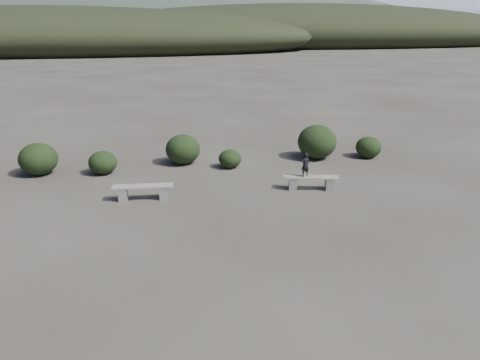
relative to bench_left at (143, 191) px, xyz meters
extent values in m
plane|color=#322D27|center=(2.89, -5.26, -0.30)|extent=(1200.00, 1200.00, 0.00)
cube|color=slate|center=(-0.65, 0.03, -0.08)|extent=(0.29, 0.39, 0.44)
cube|color=slate|center=(0.65, -0.03, -0.08)|extent=(0.29, 0.39, 0.44)
cube|color=gray|center=(0.00, 0.00, 0.17)|extent=(1.98, 0.50, 0.05)
cube|color=slate|center=(5.07, 0.17, -0.09)|extent=(0.33, 0.41, 0.42)
cube|color=slate|center=(6.31, -0.09, -0.09)|extent=(0.33, 0.41, 0.42)
cube|color=gray|center=(5.69, 0.04, 0.15)|extent=(1.94, 0.77, 0.05)
imported|color=black|center=(5.47, 0.09, 0.59)|extent=(0.34, 0.27, 0.83)
ellipsoid|color=black|center=(-1.60, 3.10, 0.14)|extent=(1.08, 1.08, 0.88)
ellipsoid|color=black|center=(1.49, 3.96, 0.31)|extent=(1.41, 1.41, 1.21)
ellipsoid|color=black|center=(3.31, 3.07, 0.07)|extent=(0.92, 0.92, 0.73)
ellipsoid|color=black|center=(7.14, 3.82, 0.42)|extent=(1.64, 1.64, 1.44)
ellipsoid|color=black|center=(9.36, 3.57, 0.15)|extent=(1.09, 1.09, 0.90)
ellipsoid|color=black|center=(-3.98, 3.41, 0.31)|extent=(1.43, 1.43, 1.21)
ellipsoid|color=black|center=(-22.11, 84.74, 2.40)|extent=(110.00, 40.00, 12.00)
ellipsoid|color=black|center=(37.89, 104.74, 2.85)|extent=(120.00, 44.00, 14.00)
ellipsoid|color=#2D372D|center=(2.89, 154.74, 5.10)|extent=(190.00, 64.00, 24.00)
ellipsoid|color=slate|center=(72.89, 294.74, 9.60)|extent=(340.00, 110.00, 44.00)
ellipsoid|color=#9AA3AD|center=(-27.11, 394.74, 12.30)|extent=(460.00, 140.00, 56.00)
camera|label=1|loc=(0.75, -14.63, 5.19)|focal=35.00mm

